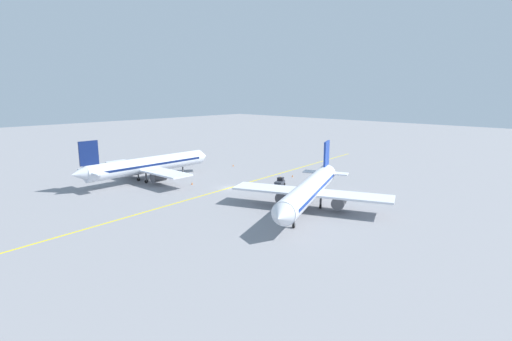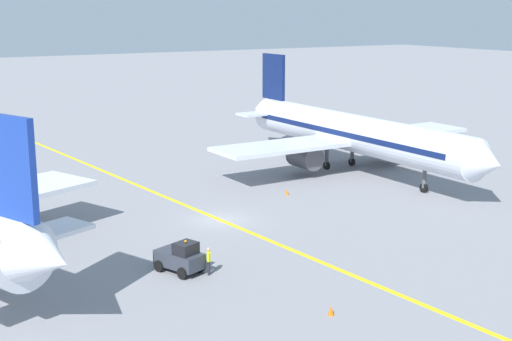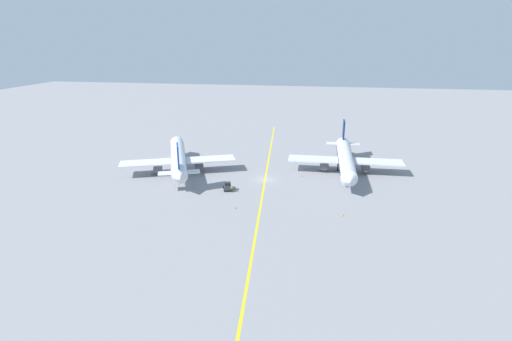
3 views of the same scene
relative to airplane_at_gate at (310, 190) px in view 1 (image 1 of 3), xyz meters
The scene contains 9 objects.
ground_plane 22.57m from the airplane_at_gate, ahead, with size 400.00×400.00×0.00m, color gray.
apron_yellow_centreline 22.56m from the airplane_at_gate, ahead, with size 0.40×120.00×0.01m, color yellow.
airplane_at_gate is the anchor object (origin of this frame).
airplane_adjacent_stand 41.48m from the airplane_at_gate, ahead, with size 28.09×35.45×10.60m.
baggage_tug_dark 18.28m from the airplane_at_gate, 33.55° to the right, with size 2.56×3.33×2.11m.
ground_crew_worker 19.98m from the airplane_at_gate, 34.45° to the right, with size 0.35×0.53×1.68m.
traffic_cone_near_nose 27.55m from the airplane_at_gate, 45.81° to the right, with size 0.32×0.32×0.55m, color orange.
traffic_cone_mid_apron 30.84m from the airplane_at_gate, ahead, with size 0.32×0.32×0.55m, color orange.
traffic_cone_by_wingtip 44.56m from the airplane_at_gate, 26.15° to the right, with size 0.32×0.32×0.55m, color orange.
Camera 1 is at (-61.32, 57.26, 20.56)m, focal length 28.00 mm.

